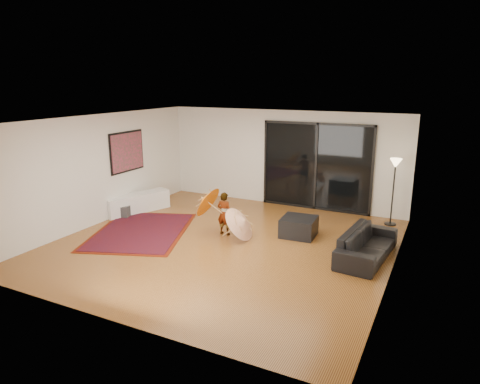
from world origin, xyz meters
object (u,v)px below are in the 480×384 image
Objects in this scene: sofa at (367,244)px; child at (224,213)px; ottoman at (299,227)px; media_console at (137,203)px.

child is (-3.23, -0.06, 0.22)m from sofa.
sofa is at bearing -20.36° from ottoman.
child is at bearing 96.34° from sofa.
sofa reaches higher than ottoman.
child is at bearing 10.79° from media_console.
media_console is 3.02m from child.
ottoman is at bearing 22.44° from media_console.
child reaches higher than ottoman.
media_console is at bearing -177.71° from ottoman.
sofa is 1.97× the size of child.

